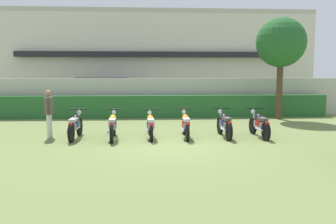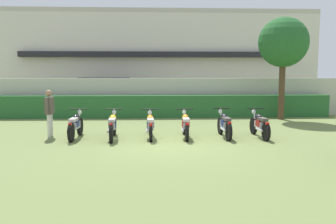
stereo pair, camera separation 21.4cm
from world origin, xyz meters
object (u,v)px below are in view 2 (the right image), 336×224
at_px(motorcycle_in_row_4, 224,124).
at_px(inspector_person, 49,109).
at_px(motorcycle_in_row_1, 113,125).
at_px(motorcycle_in_row_5, 260,124).
at_px(tree_near_inspector, 283,43).
at_px(motorcycle_in_row_0, 76,125).
at_px(motorcycle_in_row_3, 185,125).
at_px(parked_car, 107,94).
at_px(motorcycle_in_row_2, 150,125).

relative_size(motorcycle_in_row_4, inspector_person, 1.14).
distance_m(motorcycle_in_row_1, motorcycle_in_row_5, 4.96).
bearing_deg(inspector_person, tree_near_inspector, 23.00).
distance_m(motorcycle_in_row_1, motorcycle_in_row_4, 3.77).
distance_m(motorcycle_in_row_0, motorcycle_in_row_5, 6.21).
height_order(motorcycle_in_row_0, motorcycle_in_row_3, motorcycle_in_row_0).
bearing_deg(parked_car, motorcycle_in_row_3, -62.46).
bearing_deg(tree_near_inspector, motorcycle_in_row_5, -118.29).
relative_size(motorcycle_in_row_3, inspector_person, 1.17).
height_order(parked_car, motorcycle_in_row_5, parked_car).
xyz_separation_m(parked_car, motorcycle_in_row_4, (5.02, -8.94, -0.48)).
relative_size(motorcycle_in_row_1, motorcycle_in_row_4, 1.07).
bearing_deg(parked_car, motorcycle_in_row_1, -77.01).
distance_m(motorcycle_in_row_2, inspector_person, 3.47).
height_order(tree_near_inspector, motorcycle_in_row_4, tree_near_inspector).
bearing_deg(parked_car, tree_near_inspector, -22.72).
bearing_deg(motorcycle_in_row_0, parked_car, 2.04).
height_order(motorcycle_in_row_1, motorcycle_in_row_5, motorcycle_in_row_1).
height_order(motorcycle_in_row_1, inspector_person, inspector_person).
bearing_deg(motorcycle_in_row_1, motorcycle_in_row_2, -86.02).
distance_m(tree_near_inspector, motorcycle_in_row_3, 7.28).
xyz_separation_m(motorcycle_in_row_3, motorcycle_in_row_4, (1.33, -0.01, 0.01)).
xyz_separation_m(tree_near_inspector, motorcycle_in_row_1, (-7.36, -4.49, -3.07)).
relative_size(tree_near_inspector, motorcycle_in_row_1, 2.40).
height_order(motorcycle_in_row_4, motorcycle_in_row_5, motorcycle_in_row_4).
bearing_deg(motorcycle_in_row_2, motorcycle_in_row_1, 94.09).
relative_size(parked_car, tree_near_inspector, 0.99).
bearing_deg(motorcycle_in_row_2, motorcycle_in_row_5, -92.81).
xyz_separation_m(motorcycle_in_row_4, motorcycle_in_row_5, (1.19, -0.06, -0.01)).
bearing_deg(tree_near_inspector, motorcycle_in_row_0, -153.21).
xyz_separation_m(motorcycle_in_row_1, motorcycle_in_row_4, (3.77, 0.10, -0.00)).
relative_size(motorcycle_in_row_1, inspector_person, 1.21).
height_order(motorcycle_in_row_3, motorcycle_in_row_5, motorcycle_in_row_5).
xyz_separation_m(parked_car, motorcycle_in_row_3, (3.68, -8.93, -0.49)).
height_order(tree_near_inspector, motorcycle_in_row_3, tree_near_inspector).
bearing_deg(motorcycle_in_row_4, motorcycle_in_row_5, -94.62).
bearing_deg(motorcycle_in_row_4, inspector_person, 85.08).
height_order(motorcycle_in_row_4, inspector_person, inspector_person).
distance_m(parked_car, motorcycle_in_row_5, 10.95).
relative_size(parked_car, motorcycle_in_row_1, 2.37).
distance_m(motorcycle_in_row_4, inspector_person, 5.97).
bearing_deg(motorcycle_in_row_3, motorcycle_in_row_4, -89.01).
bearing_deg(motorcycle_in_row_0, motorcycle_in_row_1, -94.56).
height_order(tree_near_inspector, motorcycle_in_row_1, tree_near_inspector).
xyz_separation_m(parked_car, inspector_person, (-0.92, -8.59, 0.01)).
bearing_deg(motorcycle_in_row_0, inspector_person, 74.01).
relative_size(tree_near_inspector, motorcycle_in_row_0, 2.56).
relative_size(motorcycle_in_row_4, motorcycle_in_row_5, 1.00).
distance_m(tree_near_inspector, motorcycle_in_row_4, 6.45).
relative_size(parked_car, motorcycle_in_row_4, 2.53).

